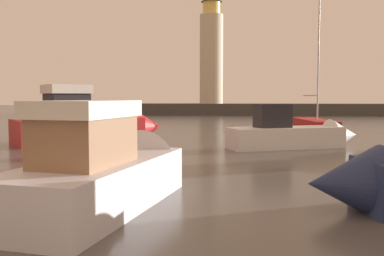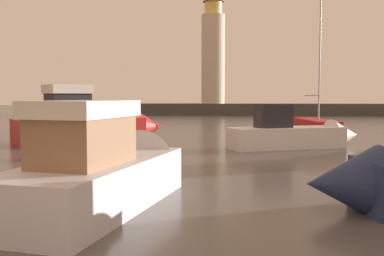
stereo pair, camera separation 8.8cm
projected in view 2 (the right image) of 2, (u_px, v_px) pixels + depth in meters
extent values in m
plane|color=#4C4742|center=(235.00, 131.00, 35.89)|extent=(220.00, 220.00, 0.00)
cube|color=#423F3D|center=(234.00, 109.00, 68.54)|extent=(63.53, 4.92, 1.75)
cylinder|color=beige|center=(213.00, 59.00, 68.29)|extent=(3.63, 3.63, 13.79)
cylinder|color=#F2CC59|center=(213.00, 8.00, 67.73)|extent=(2.72, 2.72, 1.93)
cube|color=white|center=(286.00, 138.00, 23.65)|extent=(6.56, 4.06, 1.14)
cone|color=white|center=(344.00, 135.00, 24.65)|extent=(2.25, 2.32, 1.82)
cube|color=#232328|center=(273.00, 116.00, 23.34)|extent=(2.09, 1.74, 1.26)
cube|color=silver|center=(98.00, 185.00, 10.79)|extent=(3.47, 6.60, 1.21)
cone|color=silver|center=(153.00, 161.00, 14.33)|extent=(2.57, 2.46, 2.21)
cube|color=#8C6647|center=(84.00, 141.00, 10.09)|extent=(2.00, 2.68, 1.10)
cube|color=silver|center=(83.00, 109.00, 10.04)|extent=(2.20, 2.95, 0.38)
cone|color=#1E284C|center=(343.00, 184.00, 10.47)|extent=(1.96, 2.06, 1.87)
cube|color=#B21E1E|center=(80.00, 131.00, 26.32)|extent=(7.53, 6.95, 1.49)
cone|color=#B21E1E|center=(145.00, 127.00, 28.83)|extent=(3.69, 3.71, 2.71)
cube|color=#232328|center=(68.00, 106.00, 25.78)|extent=(3.04, 3.04, 1.48)
cube|color=silver|center=(67.00, 89.00, 25.71)|extent=(3.35, 3.34, 0.52)
cube|color=#B21E1E|center=(316.00, 126.00, 33.98)|extent=(2.50, 7.23, 1.04)
cylinder|color=#B7B7BC|center=(320.00, 51.00, 32.87)|extent=(0.12, 0.12, 10.33)
cylinder|color=#B7B7BC|center=(312.00, 95.00, 35.05)|extent=(0.49, 3.89, 0.09)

